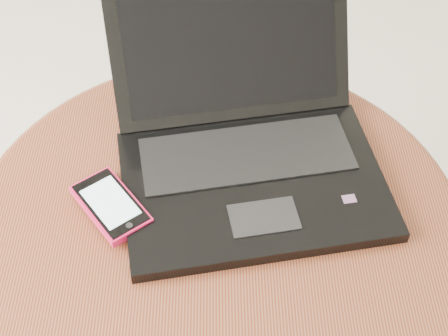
{
  "coord_description": "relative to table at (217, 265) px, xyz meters",
  "views": [
    {
      "loc": [
        -0.11,
        -0.49,
        1.27
      ],
      "look_at": [
        -0.1,
        0.1,
        0.62
      ],
      "focal_mm": 52.45,
      "sensor_mm": 36.0,
      "label": 1
    }
  ],
  "objects": [
    {
      "name": "laptop",
      "position": [
        0.04,
        0.1,
        0.16
      ],
      "size": [
        0.42,
        0.42,
        0.22
      ],
      "color": "black",
      "rests_on": "table"
    },
    {
      "name": "phone_black",
      "position": [
        -0.13,
        0.02,
        0.12
      ],
      "size": [
        0.12,
        0.11,
        0.01
      ],
      "color": "black",
      "rests_on": "table"
    },
    {
      "name": "phone_pink",
      "position": [
        -0.14,
        0.01,
        0.14
      ],
      "size": [
        0.12,
        0.13,
        0.01
      ],
      "color": "#DC164B",
      "rests_on": "phone_black"
    },
    {
      "name": "table",
      "position": [
        0.0,
        0.0,
        0.0
      ],
      "size": [
        0.7,
        0.7,
        0.56
      ],
      "color": "#5E3312",
      "rests_on": "ground"
    }
  ]
}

